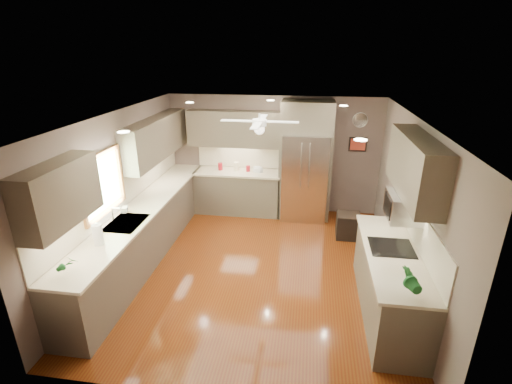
% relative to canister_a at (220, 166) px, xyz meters
% --- Properties ---
extents(floor, '(5.00, 5.00, 0.00)m').
position_rel_canister_a_xyz_m(floor, '(1.11, -2.23, -1.02)').
color(floor, '#541D0B').
rests_on(floor, ground).
extents(ceiling, '(5.00, 5.00, 0.00)m').
position_rel_canister_a_xyz_m(ceiling, '(1.11, -2.23, 1.48)').
color(ceiling, white).
rests_on(ceiling, ground).
extents(wall_back, '(4.50, 0.00, 4.50)m').
position_rel_canister_a_xyz_m(wall_back, '(1.11, 0.27, 0.23)').
color(wall_back, brown).
rests_on(wall_back, ground).
extents(wall_front, '(4.50, 0.00, 4.50)m').
position_rel_canister_a_xyz_m(wall_front, '(1.11, -4.73, 0.23)').
color(wall_front, brown).
rests_on(wall_front, ground).
extents(wall_left, '(0.00, 5.00, 5.00)m').
position_rel_canister_a_xyz_m(wall_left, '(-1.14, -2.23, 0.23)').
color(wall_left, brown).
rests_on(wall_left, ground).
extents(wall_right, '(0.00, 5.00, 5.00)m').
position_rel_canister_a_xyz_m(wall_right, '(3.36, -2.23, 0.23)').
color(wall_right, brown).
rests_on(wall_right, ground).
extents(canister_a, '(0.11, 0.11, 0.15)m').
position_rel_canister_a_xyz_m(canister_a, '(0.00, 0.00, 0.00)').
color(canister_a, maroon).
rests_on(canister_a, back_run).
extents(canister_c, '(0.14, 0.14, 0.19)m').
position_rel_canister_a_xyz_m(canister_c, '(0.35, 0.03, 0.01)').
color(canister_c, beige).
rests_on(canister_c, back_run).
extents(canister_d, '(0.11, 0.11, 0.13)m').
position_rel_canister_a_xyz_m(canister_d, '(0.61, -0.01, -0.02)').
color(canister_d, maroon).
rests_on(canister_d, back_run).
extents(soap_bottle, '(0.10, 0.10, 0.18)m').
position_rel_canister_a_xyz_m(soap_bottle, '(-0.96, -2.43, 0.01)').
color(soap_bottle, white).
rests_on(soap_bottle, left_run).
extents(potted_plant_left, '(0.16, 0.13, 0.28)m').
position_rel_canister_a_xyz_m(potted_plant_left, '(-0.82, -4.11, 0.06)').
color(potted_plant_left, '#1A5B23').
rests_on(potted_plant_left, left_run).
extents(potted_plant_right, '(0.23, 0.21, 0.36)m').
position_rel_canister_a_xyz_m(potted_plant_right, '(3.01, -3.93, 0.10)').
color(potted_plant_right, '#1A5B23').
rests_on(potted_plant_right, right_run).
extents(bowl, '(0.26, 0.26, 0.06)m').
position_rel_canister_a_xyz_m(bowl, '(0.82, -0.06, -0.05)').
color(bowl, beige).
rests_on(bowl, back_run).
extents(left_run, '(0.65, 4.70, 1.45)m').
position_rel_canister_a_xyz_m(left_run, '(-0.84, -2.08, -0.54)').
color(left_run, '#4D4338').
rests_on(left_run, ground).
extents(back_run, '(1.85, 0.65, 1.45)m').
position_rel_canister_a_xyz_m(back_run, '(0.39, -0.02, -0.54)').
color(back_run, '#4D4338').
rests_on(back_run, ground).
extents(uppers, '(4.50, 4.70, 0.95)m').
position_rel_canister_a_xyz_m(uppers, '(0.37, -1.52, 0.85)').
color(uppers, '#4D4338').
rests_on(uppers, wall_left).
extents(window, '(0.05, 1.12, 0.92)m').
position_rel_canister_a_xyz_m(window, '(-1.11, -2.73, 0.53)').
color(window, '#BFF2B2').
rests_on(window, wall_left).
extents(sink, '(0.50, 0.70, 0.32)m').
position_rel_canister_a_xyz_m(sink, '(-0.82, -2.73, -0.11)').
color(sink, silver).
rests_on(sink, left_run).
extents(refrigerator, '(1.06, 0.75, 2.45)m').
position_rel_canister_a_xyz_m(refrigerator, '(1.81, -0.07, 0.17)').
color(refrigerator, silver).
rests_on(refrigerator, ground).
extents(right_run, '(0.70, 2.20, 1.45)m').
position_rel_canister_a_xyz_m(right_run, '(3.04, -3.03, -0.54)').
color(right_run, '#4D4338').
rests_on(right_run, ground).
extents(microwave, '(0.43, 0.55, 0.34)m').
position_rel_canister_a_xyz_m(microwave, '(3.14, -2.78, 0.46)').
color(microwave, silver).
rests_on(microwave, wall_right).
extents(ceiling_fan, '(1.18, 1.18, 0.32)m').
position_rel_canister_a_xyz_m(ceiling_fan, '(1.11, -1.93, 1.31)').
color(ceiling_fan, white).
rests_on(ceiling_fan, ceiling).
extents(recessed_lights, '(2.84, 3.14, 0.01)m').
position_rel_canister_a_xyz_m(recessed_lights, '(1.07, -1.83, 1.47)').
color(recessed_lights, white).
rests_on(recessed_lights, ceiling).
extents(wall_clock, '(0.30, 0.03, 0.30)m').
position_rel_canister_a_xyz_m(wall_clock, '(2.86, 0.25, 1.03)').
color(wall_clock, white).
rests_on(wall_clock, wall_back).
extents(framed_print, '(0.36, 0.03, 0.30)m').
position_rel_canister_a_xyz_m(framed_print, '(2.86, 0.25, 0.53)').
color(framed_print, black).
rests_on(framed_print, wall_back).
extents(stool, '(0.44, 0.44, 0.49)m').
position_rel_canister_a_xyz_m(stool, '(2.69, -0.89, -0.78)').
color(stool, black).
rests_on(stool, ground).
extents(paper_towel, '(0.13, 0.13, 0.33)m').
position_rel_canister_a_xyz_m(paper_towel, '(-0.86, -3.40, 0.06)').
color(paper_towel, white).
rests_on(paper_towel, left_run).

